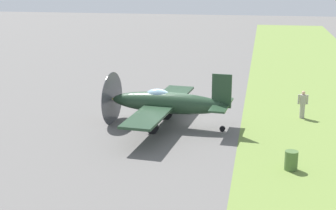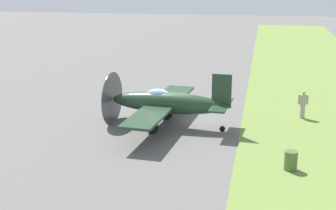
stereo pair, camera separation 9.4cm
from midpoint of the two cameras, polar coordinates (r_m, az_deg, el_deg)
The scene contains 4 objects.
ground_plane at distance 29.84m, azimuth 0.46°, elevation -1.86°, with size 160.00×160.00×0.00m, color #605E5B.
airplane_lead at distance 28.34m, azimuth -0.40°, elevation 0.27°, with size 9.75×7.71×3.46m.
ground_crew_chief at distance 31.31m, azimuth 15.33°, elevation 0.14°, with size 0.38×0.63×1.73m.
fuel_drum at distance 23.11m, azimuth 14.04°, elevation -6.29°, with size 0.60×0.60×0.90m, color #476633.
Camera 1 is at (-28.08, -5.14, 8.68)m, focal length 52.34 mm.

